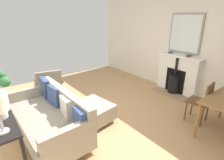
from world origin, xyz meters
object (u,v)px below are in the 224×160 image
at_px(sofa, 50,117).
at_px(dining_chair_near_fireplace, 203,100).
at_px(fireplace, 177,76).
at_px(armchair_accent, 49,83).
at_px(ottoman, 95,110).
at_px(mantel_bowl_far, 189,56).
at_px(mantel_bowl_near, 170,52).

bearing_deg(sofa, dining_chair_near_fireplace, 148.86).
distance_m(sofa, dining_chair_near_fireplace, 2.97).
relative_size(sofa, dining_chair_near_fireplace, 2.21).
height_order(fireplace, armchair_accent, fireplace).
height_order(fireplace, sofa, fireplace).
height_order(fireplace, ottoman, fireplace).
relative_size(fireplace, mantel_bowl_far, 9.48).
distance_m(mantel_bowl_far, sofa, 3.63).
distance_m(fireplace, mantel_bowl_far, 0.66).
height_order(mantel_bowl_near, sofa, mantel_bowl_near).
bearing_deg(mantel_bowl_near, mantel_bowl_far, 90.00).
bearing_deg(fireplace, ottoman, -4.57).
xyz_separation_m(mantel_bowl_near, ottoman, (2.63, 0.11, -0.86)).
distance_m(fireplace, armchair_accent, 3.48).
distance_m(ottoman, armchair_accent, 1.63).
xyz_separation_m(fireplace, mantel_bowl_near, (-0.02, -0.32, 0.62)).
distance_m(mantel_bowl_far, ottoman, 2.80).
relative_size(mantel_bowl_far, armchair_accent, 0.16).
bearing_deg(ottoman, mantel_bowl_near, -177.55).
bearing_deg(armchair_accent, mantel_bowl_near, 154.34).
distance_m(armchair_accent, dining_chair_near_fireplace, 3.60).
distance_m(sofa, armchair_accent, 1.51).
xyz_separation_m(mantel_bowl_far, sofa, (3.51, -0.57, -0.75)).
xyz_separation_m(mantel_bowl_near, armchair_accent, (3.02, -1.45, -0.63)).
distance_m(fireplace, dining_chair_near_fireplace, 1.52).
distance_m(fireplace, sofa, 3.50).
bearing_deg(armchair_accent, dining_chair_near_fireplace, 124.66).
xyz_separation_m(mantel_bowl_far, dining_chair_near_fireplace, (0.97, 0.96, -0.58)).
distance_m(mantel_bowl_near, mantel_bowl_far, 0.55).
bearing_deg(sofa, armchair_accent, -108.95).
bearing_deg(dining_chair_near_fireplace, fireplace, -128.48).
xyz_separation_m(sofa, dining_chair_near_fireplace, (-2.54, 1.53, 0.16)).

